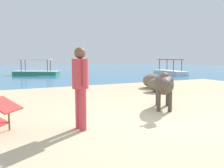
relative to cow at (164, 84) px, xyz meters
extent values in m
cube|color=#CCB78E|center=(-0.84, -0.94, -0.70)|extent=(18.00, 14.00, 0.04)
cube|color=teal|center=(-0.84, 21.06, -0.72)|extent=(60.00, 36.00, 0.03)
cylinder|color=#4C4238|center=(-0.08, -0.37, -0.41)|extent=(0.11, 0.11, 0.53)
cylinder|color=#4C4238|center=(-0.32, -0.20, -0.41)|extent=(0.11, 0.11, 0.53)
cylinder|color=#4C4238|center=(0.38, 0.28, -0.41)|extent=(0.11, 0.11, 0.53)
cylinder|color=#4C4238|center=(0.14, 0.45, -0.41)|extent=(0.11, 0.11, 0.53)
ellipsoid|color=#4C4238|center=(0.03, 0.04, 0.01)|extent=(1.27, 1.49, 0.58)
ellipsoid|color=#4C4238|center=(-0.48, -0.69, 0.10)|extent=(0.41, 0.45, 0.27)
cone|color=#4C4238|center=(-0.37, -0.77, 0.22)|extent=(0.13, 0.13, 0.10)
cone|color=#4C4238|center=(-0.59, -0.61, 0.22)|extent=(0.13, 0.13, 0.10)
ellipsoid|color=#4C4238|center=(-0.12, -0.16, 0.25)|extent=(0.34, 0.35, 0.19)
cylinder|color=brown|center=(-3.97, -0.23, -0.51)|extent=(0.04, 0.04, 0.34)
cube|color=red|center=(-4.06, -0.50, -0.11)|extent=(0.69, 0.70, 0.23)
cylinder|color=#CC3D47|center=(-2.67, -0.88, -0.27)|extent=(0.14, 0.14, 0.82)
cylinder|color=#CC3D47|center=(-2.69, -0.70, -0.27)|extent=(0.14, 0.14, 0.82)
cylinder|color=#CC3D47|center=(-2.68, -0.79, 0.43)|extent=(0.32, 0.32, 0.58)
cylinder|color=#CC3D47|center=(-2.66, -1.00, 0.46)|extent=(0.09, 0.09, 0.52)
cylinder|color=#CC3D47|center=(-2.71, -0.58, 0.46)|extent=(0.09, 0.09, 0.52)
sphere|color=brown|center=(-2.68, -0.79, 0.83)|extent=(0.22, 0.22, 0.22)
ellipsoid|color=#756651|center=(2.43, 3.86, -0.35)|extent=(1.23, 1.32, 0.65)
ellipsoid|color=#756651|center=(1.92, 2.66, -0.39)|extent=(1.29, 1.21, 0.58)
cube|color=#338E66|center=(-1.13, 14.99, -0.56)|extent=(3.66, 2.77, 0.28)
cube|color=white|center=(-1.13, 14.99, -0.40)|extent=(3.75, 2.85, 0.04)
cylinder|color=brown|center=(0.00, 14.77, 0.05)|extent=(0.06, 0.06, 0.95)
cylinder|color=brown|center=(-0.39, 14.11, 0.05)|extent=(0.06, 0.06, 0.95)
cylinder|color=brown|center=(-1.86, 15.86, 0.05)|extent=(0.06, 0.06, 0.95)
cylinder|color=brown|center=(-2.25, 15.20, 0.05)|extent=(0.06, 0.06, 0.95)
cube|color=silver|center=(-1.13, 14.99, 0.56)|extent=(2.65, 2.08, 0.06)
cube|color=white|center=(9.11, 10.57, -0.56)|extent=(1.53, 3.71, 0.28)
cube|color=white|center=(9.11, 10.57, -0.40)|extent=(1.60, 3.79, 0.04)
cylinder|color=brown|center=(8.86, 11.69, 0.05)|extent=(0.06, 0.06, 0.95)
cylinder|color=brown|center=(9.63, 11.60, 0.05)|extent=(0.06, 0.06, 0.95)
cylinder|color=brown|center=(8.60, 9.55, 0.05)|extent=(0.06, 0.06, 0.95)
cylinder|color=brown|center=(9.36, 9.45, 0.05)|extent=(0.06, 0.06, 0.95)
cube|color=red|center=(9.11, 10.57, 0.56)|extent=(1.24, 2.62, 0.06)
camera|label=1|loc=(-4.17, -5.18, 0.75)|focal=37.96mm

